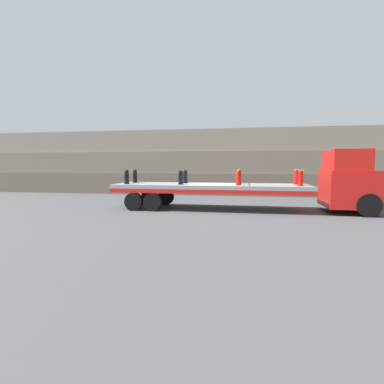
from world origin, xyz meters
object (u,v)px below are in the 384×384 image
flatbed_trailer (201,188)px  fire_hydrant_red_near_2 (238,178)px  truck_cab (351,182)px  fire_hydrant_black_near_1 (181,177)px  fire_hydrant_red_near_3 (300,178)px  fire_hydrant_red_far_2 (239,177)px  fire_hydrant_black_near_0 (127,177)px  fire_hydrant_black_far_1 (185,177)px  fire_hydrant_red_far_3 (296,177)px  fire_hydrant_black_far_0 (135,176)px

flatbed_trailer → fire_hydrant_red_near_2: size_ratio=13.27×
truck_cab → fire_hydrant_black_near_1: bearing=-175.9°
fire_hydrant_black_near_1 → fire_hydrant_red_near_3: (5.58, 0.00, 0.00)m
fire_hydrant_red_near_2 → fire_hydrant_red_near_3: (2.79, 0.00, 0.00)m
flatbed_trailer → fire_hydrant_red_near_3: 4.75m
flatbed_trailer → fire_hydrant_black_near_1: (-0.90, -0.57, 0.56)m
flatbed_trailer → fire_hydrant_red_far_2: fire_hydrant_red_far_2 is taller
truck_cab → flatbed_trailer: size_ratio=0.30×
truck_cab → fire_hydrant_red_near_3: size_ratio=4.01×
fire_hydrant_red_near_2 → fire_hydrant_black_near_0: bearing=180.0°
fire_hydrant_black_near_1 → fire_hydrant_black_far_1: bearing=90.0°
fire_hydrant_black_near_1 → fire_hydrant_red_far_3: 5.69m
fire_hydrant_red_far_2 → fire_hydrant_red_near_3: same height
fire_hydrant_red_near_2 → fire_hydrant_red_far_2: (0.00, 1.14, 0.00)m
fire_hydrant_black_far_0 → fire_hydrant_black_near_1: 3.01m
truck_cab → fire_hydrant_black_near_1: 7.93m
fire_hydrant_black_near_0 → fire_hydrant_red_near_3: same height
flatbed_trailer → fire_hydrant_black_far_0: 3.77m
fire_hydrant_black_far_1 → fire_hydrant_black_near_1: bearing=-90.0°
fire_hydrant_black_near_0 → fire_hydrant_black_far_0: size_ratio=1.00×
fire_hydrant_red_far_2 → fire_hydrant_red_far_3: (2.79, 0.00, 0.00)m
flatbed_trailer → fire_hydrant_red_far_3: 4.75m
fire_hydrant_red_far_3 → fire_hydrant_red_near_2: bearing=-157.9°
fire_hydrant_black_near_1 → fire_hydrant_red_near_2: size_ratio=1.00×
fire_hydrant_black_near_0 → fire_hydrant_red_near_2: bearing=0.0°
fire_hydrant_black_near_0 → fire_hydrant_black_near_1: size_ratio=1.00×
fire_hydrant_red_far_2 → fire_hydrant_red_near_3: (2.79, -1.14, 0.00)m
truck_cab → fire_hydrant_red_far_3: truck_cab is taller
fire_hydrant_black_near_0 → fire_hydrant_red_far_3: size_ratio=1.00×
flatbed_trailer → fire_hydrant_black_far_1: bearing=147.6°
fire_hydrant_black_near_1 → fire_hydrant_black_far_1: 1.14m
fire_hydrant_black_near_1 → fire_hydrant_red_far_3: size_ratio=1.00×
fire_hydrant_black_near_1 → fire_hydrant_red_near_2: 2.79m
fire_hydrant_red_far_2 → fire_hydrant_red_far_3: same height
flatbed_trailer → fire_hydrant_black_far_1: size_ratio=13.27×
truck_cab → fire_hydrant_red_far_3: bearing=166.3°
fire_hydrant_black_far_0 → fire_hydrant_red_far_3: (8.37, 0.00, 0.00)m
fire_hydrant_red_far_2 → fire_hydrant_red_near_3: 3.01m
fire_hydrant_red_near_2 → truck_cab: bearing=6.3°
fire_hydrant_red_far_3 → fire_hydrant_red_far_2: bearing=180.0°
fire_hydrant_red_near_2 → fire_hydrant_red_near_3: same height
fire_hydrant_black_far_0 → fire_hydrant_red_near_3: (8.37, -1.14, 0.00)m
fire_hydrant_black_near_0 → fire_hydrant_black_near_1: bearing=0.0°
fire_hydrant_red_far_2 → fire_hydrant_red_far_3: size_ratio=1.00×
fire_hydrant_black_near_0 → fire_hydrant_black_near_1: 2.79m
fire_hydrant_black_far_1 → fire_hydrant_red_far_3: size_ratio=1.00×
fire_hydrant_red_near_2 → fire_hydrant_red_far_2: 1.14m
fire_hydrant_black_far_0 → fire_hydrant_black_far_1: (2.79, 0.00, 0.00)m
fire_hydrant_black_far_0 → fire_hydrant_red_far_2: (5.58, 0.00, 0.00)m
flatbed_trailer → fire_hydrant_black_near_1: bearing=-147.6°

